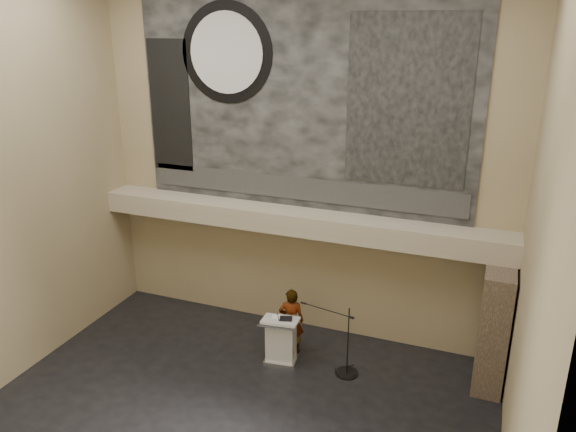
% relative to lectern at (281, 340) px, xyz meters
% --- Properties ---
extents(floor, '(10.00, 10.00, 0.00)m').
position_rel_lectern_xyz_m(floor, '(-0.20, -2.24, -0.55)').
color(floor, black).
rests_on(floor, ground).
extents(wall_back, '(10.00, 0.02, 8.50)m').
position_rel_lectern_xyz_m(wall_back, '(-0.20, 1.76, 3.70)').
color(wall_back, '#917F5C').
rests_on(wall_back, floor).
extents(wall_front, '(10.00, 0.02, 8.50)m').
position_rel_lectern_xyz_m(wall_front, '(-0.20, -6.24, 3.70)').
color(wall_front, '#917F5C').
rests_on(wall_front, floor).
extents(wall_left, '(0.02, 8.00, 8.50)m').
position_rel_lectern_xyz_m(wall_left, '(-5.20, -2.24, 3.70)').
color(wall_left, '#917F5C').
rests_on(wall_left, floor).
extents(wall_right, '(0.02, 8.00, 8.50)m').
position_rel_lectern_xyz_m(wall_right, '(4.80, -2.24, 3.70)').
color(wall_right, '#917F5C').
rests_on(wall_right, floor).
extents(soffit, '(10.00, 0.80, 0.50)m').
position_rel_lectern_xyz_m(soffit, '(-0.20, 1.36, 2.40)').
color(soffit, tan).
rests_on(soffit, wall_back).
extents(sprinkler_left, '(0.04, 0.04, 0.06)m').
position_rel_lectern_xyz_m(sprinkler_left, '(-1.80, 1.31, 2.12)').
color(sprinkler_left, '#B2893D').
rests_on(sprinkler_left, soffit).
extents(sprinkler_right, '(0.04, 0.04, 0.06)m').
position_rel_lectern_xyz_m(sprinkler_right, '(1.70, 1.31, 2.12)').
color(sprinkler_right, '#B2893D').
rests_on(sprinkler_right, soffit).
extents(banner, '(8.00, 0.05, 5.00)m').
position_rel_lectern_xyz_m(banner, '(-0.20, 1.73, 5.15)').
color(banner, black).
rests_on(banner, wall_back).
extents(banner_text_strip, '(7.76, 0.02, 0.55)m').
position_rel_lectern_xyz_m(banner_text_strip, '(-0.20, 1.69, 3.10)').
color(banner_text_strip, '#2B2B2B').
rests_on(banner_text_strip, banner).
extents(banner_clock_rim, '(2.30, 0.02, 2.30)m').
position_rel_lectern_xyz_m(banner_clock_rim, '(-2.00, 1.69, 6.15)').
color(banner_clock_rim, black).
rests_on(banner_clock_rim, banner).
extents(banner_clock_face, '(1.84, 0.02, 1.84)m').
position_rel_lectern_xyz_m(banner_clock_face, '(-2.00, 1.67, 6.15)').
color(banner_clock_face, silver).
rests_on(banner_clock_face, banner).
extents(banner_building_print, '(2.60, 0.02, 3.60)m').
position_rel_lectern_xyz_m(banner_building_print, '(2.20, 1.69, 5.25)').
color(banner_building_print, black).
rests_on(banner_building_print, banner).
extents(banner_brick_print, '(1.10, 0.02, 3.20)m').
position_rel_lectern_xyz_m(banner_brick_print, '(-3.60, 1.69, 4.85)').
color(banner_brick_print, black).
rests_on(banner_brick_print, banner).
extents(stone_pier, '(0.60, 1.40, 2.70)m').
position_rel_lectern_xyz_m(stone_pier, '(4.45, 0.91, 0.80)').
color(stone_pier, '#3F3227').
rests_on(stone_pier, floor).
extents(lectern, '(0.87, 0.67, 1.14)m').
position_rel_lectern_xyz_m(lectern, '(0.00, 0.00, 0.00)').
color(lectern, silver).
rests_on(lectern, floor).
extents(binder, '(0.33, 0.30, 0.04)m').
position_rel_lectern_xyz_m(binder, '(0.12, 0.01, 0.56)').
color(binder, black).
rests_on(binder, lectern).
extents(papers, '(0.28, 0.33, 0.00)m').
position_rel_lectern_xyz_m(papers, '(-0.11, 0.01, 0.55)').
color(papers, white).
rests_on(papers, lectern).
extents(speaker_person, '(0.67, 0.52, 1.62)m').
position_rel_lectern_xyz_m(speaker_person, '(0.07, 0.47, 0.26)').
color(speaker_person, silver).
rests_on(speaker_person, floor).
extents(mic_stand, '(1.43, 0.52, 1.63)m').
position_rel_lectern_xyz_m(mic_stand, '(1.50, 0.08, -0.32)').
color(mic_stand, black).
rests_on(mic_stand, floor).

